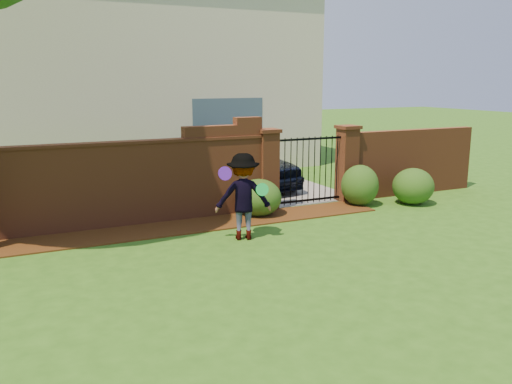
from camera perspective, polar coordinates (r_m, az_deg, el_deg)
name	(u,v)px	position (r m, az deg, el deg)	size (l,w,h in m)	color
ground	(243,284)	(8.05, -1.42, -9.81)	(80.00, 80.00, 0.01)	#2C5816
mulch_bed	(130,233)	(10.80, -13.33, -4.32)	(11.10, 1.08, 0.03)	#371C0A
brick_wall	(66,186)	(11.08, -19.64, 0.56)	(8.70, 0.31, 2.16)	brown
brick_wall_return	(410,162)	(14.65, 16.11, 3.11)	(4.00, 0.25, 1.70)	brown
pillar_left	(267,169)	(12.29, 1.22, 2.46)	(0.50, 0.50, 1.88)	brown
pillar_right	(347,163)	(13.40, 9.68, 3.08)	(0.50, 0.50, 1.88)	brown
iron_gate	(309,170)	(12.83, 5.63, 2.34)	(1.78, 0.03, 1.60)	black
driveway	(241,178)	(16.48, -1.58, 1.53)	(3.20, 8.00, 0.01)	gray
house	(127,74)	(19.26, -13.57, 12.15)	(12.40, 6.40, 6.30)	beige
car	(247,162)	(14.90, -0.93, 3.21)	(1.70, 4.23, 1.44)	black
shrub_left	(259,198)	(11.81, 0.30, -0.61)	(1.01, 1.01, 0.83)	#1B4414
shrub_middle	(360,185)	(13.02, 11.02, 0.70)	(0.90, 0.90, 0.99)	#1B4414
shrub_right	(413,186)	(13.48, 16.43, 0.59)	(0.99, 0.99, 0.88)	#1B4414
man	(243,197)	(10.00, -1.38, -0.53)	(1.06, 0.61, 1.64)	gray
frisbee_purple	(225,173)	(9.61, -3.33, 1.99)	(0.25, 0.25, 0.02)	#551BAA
frisbee_green	(262,189)	(9.88, 0.67, 0.27)	(0.24, 0.24, 0.02)	green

